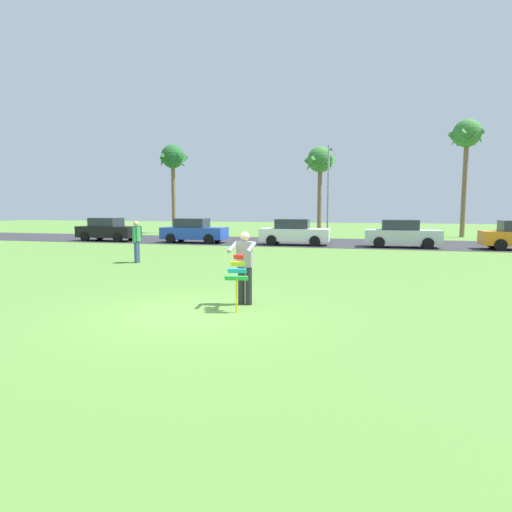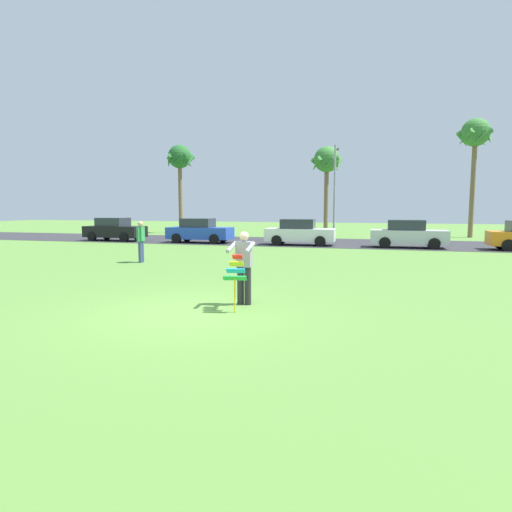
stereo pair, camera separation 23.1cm
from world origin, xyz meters
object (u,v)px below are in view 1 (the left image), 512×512
at_px(person_kite_flyer, 245,265).
at_px(palm_tree_left_near, 173,160).
at_px(palm_tree_right_near, 320,163).
at_px(person_walker_near, 137,240).
at_px(parked_car_silver, 402,234).
at_px(streetlight_pole, 328,185).
at_px(parked_car_black, 108,230).
at_px(parked_car_white, 294,233).
at_px(parked_car_blue, 194,231).
at_px(palm_tree_centre_far, 467,139).
at_px(kite_held, 237,273).

relative_size(person_kite_flyer, palm_tree_left_near, 0.22).
distance_m(palm_tree_right_near, person_walker_near, 21.48).
relative_size(parked_car_silver, palm_tree_right_near, 0.58).
distance_m(person_kite_flyer, streetlight_pole, 24.55).
xyz_separation_m(parked_car_silver, streetlight_pole, (-5.02, 7.63, 3.22)).
bearing_deg(person_kite_flyer, palm_tree_left_near, 118.74).
xyz_separation_m(parked_car_black, parked_car_white, (13.08, -0.00, 0.00)).
xyz_separation_m(parked_car_blue, palm_tree_right_near, (6.99, 9.96, 5.18)).
xyz_separation_m(streetlight_pole, person_walker_near, (-6.09, -17.91, -3.06)).
distance_m(parked_car_silver, palm_tree_left_near, 22.51).
bearing_deg(palm_tree_centre_far, person_walker_near, -127.80).
bearing_deg(palm_tree_left_near, streetlight_pole, -10.06).
height_order(palm_tree_centre_far, streetlight_pole, palm_tree_centre_far).
relative_size(kite_held, palm_tree_centre_far, 0.14).
bearing_deg(streetlight_pole, parked_car_black, -152.02).
distance_m(person_kite_flyer, parked_car_black, 22.38).
height_order(person_kite_flyer, kite_held, person_kite_flyer).
height_order(parked_car_blue, parked_car_silver, same).
height_order(person_kite_flyer, palm_tree_left_near, palm_tree_left_near).
bearing_deg(kite_held, palm_tree_left_near, 118.20).
xyz_separation_m(parked_car_black, parked_car_silver, (19.37, -0.00, 0.00)).
bearing_deg(parked_car_blue, palm_tree_left_near, 121.78).
bearing_deg(kite_held, parked_car_blue, 115.98).
bearing_deg(palm_tree_right_near, kite_held, -86.91).
height_order(parked_car_silver, palm_tree_centre_far, palm_tree_centre_far).
relative_size(parked_car_blue, palm_tree_left_near, 0.53).
bearing_deg(palm_tree_right_near, palm_tree_left_near, 179.17).
bearing_deg(parked_car_white, kite_held, -84.06).
bearing_deg(palm_tree_right_near, person_kite_flyer, -86.87).
relative_size(parked_car_white, palm_tree_centre_far, 0.47).
height_order(person_kite_flyer, palm_tree_right_near, palm_tree_right_near).
xyz_separation_m(person_kite_flyer, parked_car_blue, (-8.45, 16.73, -0.18)).
distance_m(person_kite_flyer, kite_held, 0.65).
height_order(kite_held, parked_car_silver, parked_car_silver).
bearing_deg(parked_car_white, parked_car_blue, 179.99).
bearing_deg(streetlight_pole, person_walker_near, -108.77).
bearing_deg(palm_tree_right_near, streetlight_pole, -68.04).
bearing_deg(parked_car_blue, person_walker_near, -79.84).
height_order(parked_car_black, parked_car_white, same).
height_order(person_kite_flyer, person_walker_near, same).
relative_size(kite_held, palm_tree_left_near, 0.16).
height_order(palm_tree_left_near, palm_tree_centre_far, palm_tree_centre_far).
height_order(person_kite_flyer, streetlight_pole, streetlight_pole).
bearing_deg(palm_tree_left_near, person_walker_near, -68.30).
relative_size(streetlight_pole, person_walker_near, 4.05).
bearing_deg(person_kite_flyer, kite_held, -88.67).
height_order(parked_car_silver, palm_tree_left_near, palm_tree_left_near).
relative_size(parked_car_silver, palm_tree_left_near, 0.53).
distance_m(parked_car_black, parked_car_silver, 19.37).
xyz_separation_m(palm_tree_centre_far, person_walker_near, (-16.23, -20.92, -6.62)).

